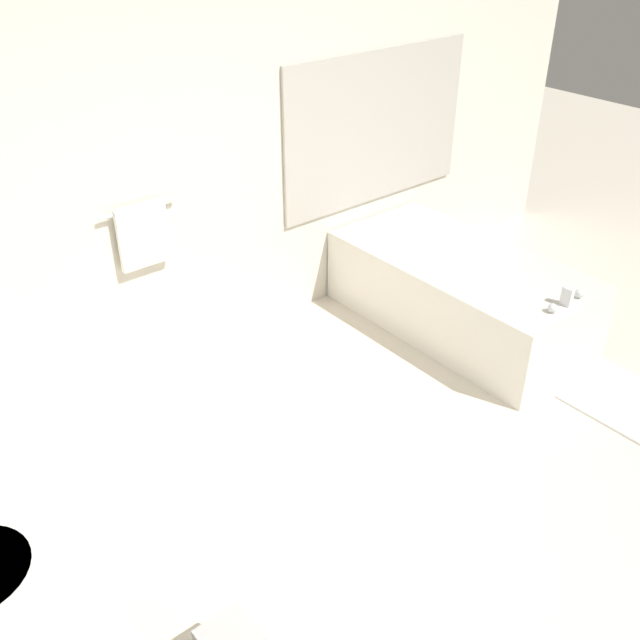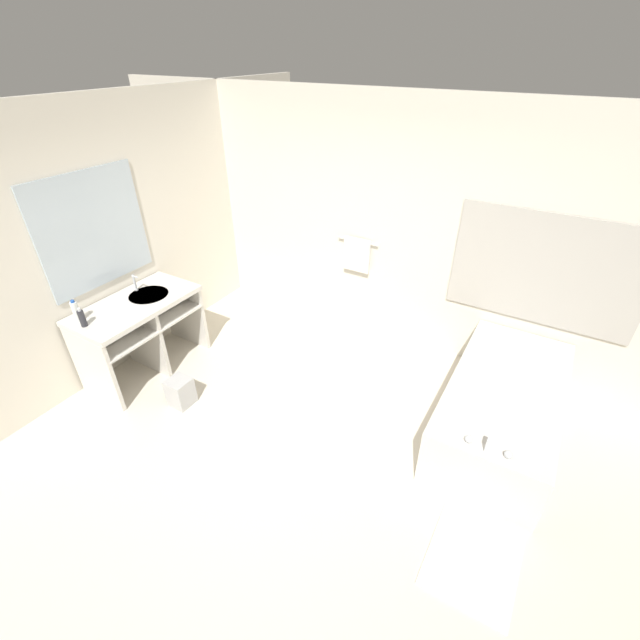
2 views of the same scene
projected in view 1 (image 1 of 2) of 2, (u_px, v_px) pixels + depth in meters
ground_plane at (427, 542)px, 3.54m from camera, size 16.00×16.00×0.00m
wall_back_with_blinds at (183, 160)px, 4.32m from camera, size 7.40×0.13×2.70m
bathtub at (460, 289)px, 5.09m from camera, size 0.92×1.85×0.67m
bath_mat at (633, 405)px, 4.44m from camera, size 0.59×0.71×0.02m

